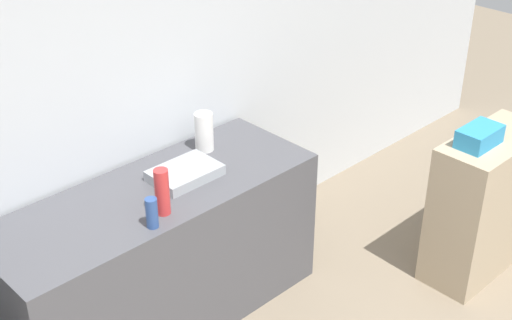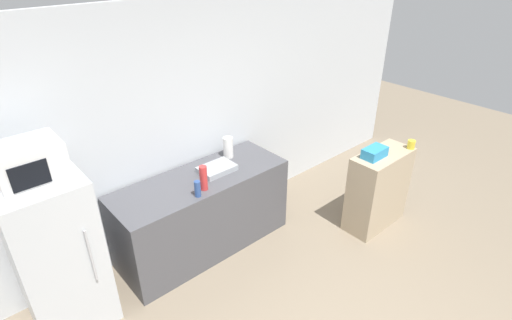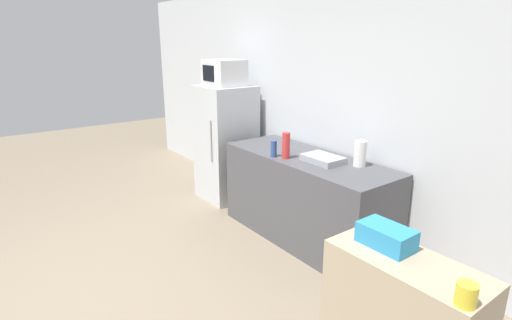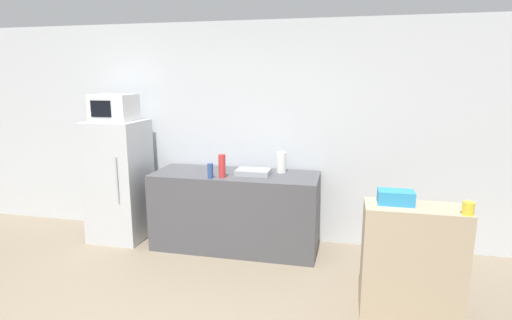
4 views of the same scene
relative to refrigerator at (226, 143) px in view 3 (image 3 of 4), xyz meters
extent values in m
plane|color=#7F705B|center=(1.29, -2.24, -0.73)|extent=(14.00, 14.00, 0.00)
cube|color=silver|center=(1.29, 0.42, 0.57)|extent=(8.00, 0.06, 2.60)
cube|color=silver|center=(0.00, 0.00, 0.00)|extent=(0.63, 0.62, 1.45)
cylinder|color=#B7B7BC|center=(0.17, -0.32, 0.11)|extent=(0.02, 0.02, 0.51)
cube|color=white|center=(0.00, 0.00, 0.88)|extent=(0.46, 0.39, 0.31)
cube|color=black|center=(-0.05, -0.20, 0.88)|extent=(0.25, 0.01, 0.19)
cube|color=#4C4C51|center=(1.46, 0.02, -0.28)|extent=(1.89, 0.69, 0.89)
cube|color=#9EA3A8|center=(1.67, 0.02, 0.19)|extent=(0.38, 0.26, 0.06)
cylinder|color=red|center=(1.37, -0.18, 0.29)|extent=(0.08, 0.08, 0.26)
cylinder|color=#2D4C8C|center=(1.26, -0.24, 0.24)|extent=(0.06, 0.06, 0.16)
cube|color=#2D8EC6|center=(3.08, -0.97, 0.28)|extent=(0.28, 0.17, 0.11)
cylinder|color=yellow|center=(3.58, -1.12, 0.27)|extent=(0.09, 0.09, 0.10)
cylinder|color=white|center=(1.97, 0.19, 0.28)|extent=(0.11, 0.11, 0.24)
camera|label=1|loc=(-0.41, -2.72, 2.21)|focal=50.00mm
camera|label=2|loc=(-0.44, -3.00, 2.30)|focal=28.00mm
camera|label=3|loc=(4.19, -2.65, 1.27)|focal=28.00mm
camera|label=4|loc=(2.66, -4.23, 1.22)|focal=28.00mm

